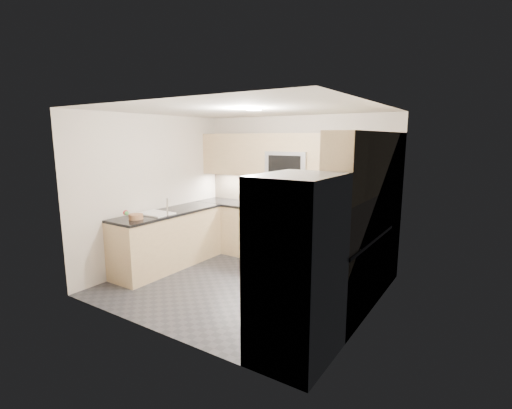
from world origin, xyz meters
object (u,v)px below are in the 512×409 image
at_px(gas_range, 285,236).
at_px(fruit_basket, 136,217).
at_px(utensil_bowl, 361,213).
at_px(cutting_board, 260,206).
at_px(refrigerator, 297,269).
at_px(microwave, 290,163).

xyz_separation_m(gas_range, fruit_basket, (-1.45, -1.95, 0.52)).
bearing_deg(utensil_bowl, cutting_board, -178.42).
xyz_separation_m(gas_range, refrigerator, (1.45, -2.43, 0.45)).
bearing_deg(cutting_board, microwave, 25.35).
relative_size(microwave, fruit_basket, 3.65).
distance_m(gas_range, cutting_board, 0.68).
height_order(gas_range, utensil_bowl, utensil_bowl).
bearing_deg(refrigerator, utensil_bowl, 93.31).
distance_m(gas_range, microwave, 1.25).
height_order(gas_range, microwave, microwave).
xyz_separation_m(utensil_bowl, cutting_board, (-1.78, -0.05, -0.08)).
bearing_deg(microwave, cutting_board, -154.65).
xyz_separation_m(microwave, utensil_bowl, (1.31, -0.17, -0.67)).
height_order(microwave, cutting_board, microwave).
relative_size(microwave, refrigerator, 0.42).
xyz_separation_m(gas_range, cutting_board, (-0.47, -0.10, 0.49)).
xyz_separation_m(refrigerator, utensil_bowl, (-0.14, 2.38, 0.13)).
bearing_deg(gas_range, refrigerator, -59.12).
height_order(microwave, fruit_basket, microwave).
bearing_deg(cutting_board, utensil_bowl, 1.58).
xyz_separation_m(microwave, fruit_basket, (-1.45, -2.07, -0.72)).
height_order(microwave, refrigerator, microwave).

